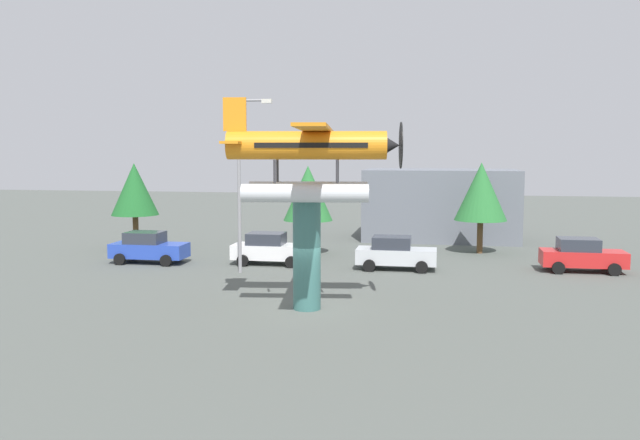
% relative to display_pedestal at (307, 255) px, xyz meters
% --- Properties ---
extents(ground_plane, '(140.00, 140.00, 0.00)m').
position_rel_display_pedestal_xyz_m(ground_plane, '(0.00, 0.00, -2.17)').
color(ground_plane, '#515651').
extents(display_pedestal, '(1.10, 1.10, 4.34)m').
position_rel_display_pedestal_xyz_m(display_pedestal, '(0.00, 0.00, 0.00)').
color(display_pedestal, '#386B66').
rests_on(display_pedestal, ground).
extents(floatplane_monument, '(7.06, 10.46, 4.00)m').
position_rel_display_pedestal_xyz_m(floatplane_monument, '(0.13, 0.02, 3.84)').
color(floatplane_monument, silver).
rests_on(floatplane_monument, display_pedestal).
extents(car_near_blue, '(4.20, 2.02, 1.76)m').
position_rel_display_pedestal_xyz_m(car_near_blue, '(-10.84, 9.02, -1.29)').
color(car_near_blue, '#2847B7').
rests_on(car_near_blue, ground).
extents(car_mid_white, '(4.20, 2.02, 1.76)m').
position_rel_display_pedestal_xyz_m(car_mid_white, '(-4.02, 9.75, -1.29)').
color(car_mid_white, white).
rests_on(car_mid_white, ground).
extents(car_far_silver, '(4.20, 2.02, 1.76)m').
position_rel_display_pedestal_xyz_m(car_far_silver, '(2.92, 9.39, -1.29)').
color(car_far_silver, silver).
rests_on(car_far_silver, ground).
extents(car_distant_red, '(4.20, 2.02, 1.76)m').
position_rel_display_pedestal_xyz_m(car_distant_red, '(12.51, 10.39, -1.29)').
color(car_distant_red, red).
rests_on(car_distant_red, ground).
extents(streetlight_primary, '(1.84, 0.28, 8.89)m').
position_rel_display_pedestal_xyz_m(streetlight_primary, '(-4.75, 7.13, 2.93)').
color(streetlight_primary, gray).
rests_on(streetlight_primary, ground).
extents(storefront_building, '(10.65, 5.81, 4.95)m').
position_rel_display_pedestal_xyz_m(storefront_building, '(5.32, 22.00, 0.31)').
color(storefront_building, slate).
rests_on(storefront_building, ground).
extents(tree_west, '(2.97, 2.97, 5.49)m').
position_rel_display_pedestal_xyz_m(tree_west, '(-13.90, 13.86, 1.64)').
color(tree_west, brown).
rests_on(tree_west, ground).
extents(tree_east, '(2.98, 2.98, 5.38)m').
position_rel_display_pedestal_xyz_m(tree_east, '(-2.62, 13.66, 1.53)').
color(tree_east, brown).
rests_on(tree_east, ground).
extents(tree_center_back, '(3.18, 3.18, 5.57)m').
position_rel_display_pedestal_xyz_m(tree_center_back, '(7.69, 15.89, 1.61)').
color(tree_center_back, brown).
rests_on(tree_center_back, ground).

